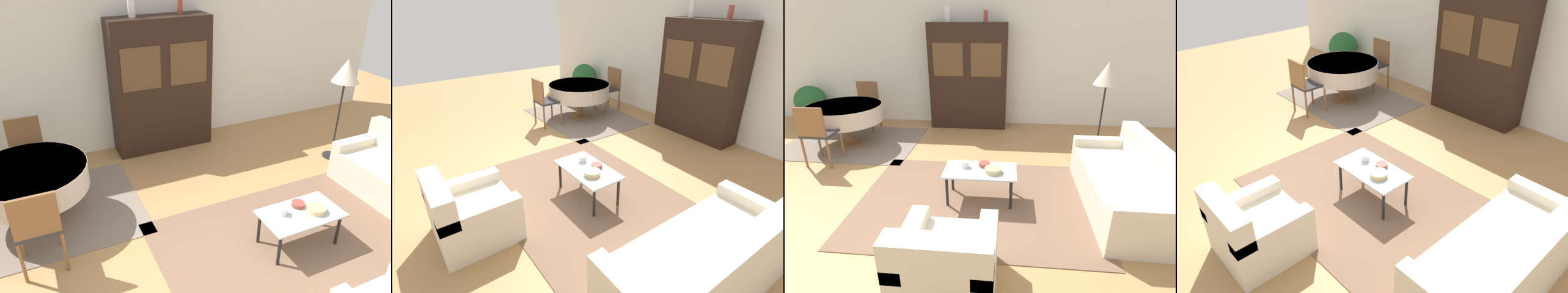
{
  "view_description": "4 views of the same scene",
  "coord_description": "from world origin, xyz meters",
  "views": [
    {
      "loc": [
        -1.42,
        -2.15,
        2.99
      ],
      "look_at": [
        0.2,
        1.4,
        0.95
      ],
      "focal_mm": 35.0,
      "sensor_mm": 36.0,
      "label": 1
    },
    {
      "loc": [
        3.79,
        -1.6,
        2.42
      ],
      "look_at": [
        1.01,
        0.41,
        0.75
      ],
      "focal_mm": 28.0,
      "sensor_mm": 36.0,
      "label": 2
    },
    {
      "loc": [
        1.34,
        -2.98,
        2.2
      ],
      "look_at": [
        1.01,
        0.41,
        0.75
      ],
      "focal_mm": 28.0,
      "sensor_mm": 36.0,
      "label": 3
    },
    {
      "loc": [
        3.81,
        -2.17,
        3.04
      ],
      "look_at": [
        1.01,
        0.41,
        0.75
      ],
      "focal_mm": 35.0,
      "sensor_mm": 36.0,
      "label": 4
    }
  ],
  "objects": [
    {
      "name": "dining_chair_far",
      "position": [
        -1.61,
        2.94,
        0.57
      ],
      "size": [
        0.44,
        0.44,
        0.97
      ],
      "rotation": [
        0.0,
        0.0,
        3.14
      ],
      "color": "brown",
      "rests_on": "dining_rug"
    },
    {
      "name": "armchair",
      "position": [
        0.87,
        -1.08,
        0.3
      ],
      "size": [
        0.81,
        0.83,
        0.79
      ],
      "color": "beige",
      "rests_on": "ground_plane"
    },
    {
      "name": "coffee_table",
      "position": [
        1.01,
        0.41,
        0.38
      ],
      "size": [
        0.91,
        0.5,
        0.42
      ],
      "color": "black",
      "rests_on": "area_rug"
    },
    {
      "name": "couch",
      "position": [
        2.81,
        0.43,
        0.3
      ],
      "size": [
        0.86,
        1.95,
        0.82
      ],
      "rotation": [
        0.0,
        0.0,
        1.57
      ],
      "color": "beige",
      "rests_on": "ground_plane"
    },
    {
      "name": "dining_chair_near",
      "position": [
        -1.61,
        1.19,
        0.57
      ],
      "size": [
        0.44,
        0.44,
        0.97
      ],
      "color": "brown",
      "rests_on": "dining_rug"
    },
    {
      "name": "area_rug",
      "position": [
        0.97,
        0.37,
        0.01
      ],
      "size": [
        3.01,
        2.18,
        0.01
      ],
      "color": "brown",
      "rests_on": "ground_plane"
    },
    {
      "name": "bowl_small",
      "position": [
        1.06,
        0.52,
        0.46
      ],
      "size": [
        0.15,
        0.15,
        0.05
      ],
      "color": "#9E4238",
      "rests_on": "coffee_table"
    },
    {
      "name": "dining_table",
      "position": [
        -1.61,
        2.07,
        0.6
      ],
      "size": [
        1.32,
        1.32,
        0.74
      ],
      "color": "brown",
      "rests_on": "dining_rug"
    },
    {
      "name": "dining_rug",
      "position": [
        -1.57,
        2.13,
        0.01
      ],
      "size": [
        2.42,
        1.79,
        0.01
      ],
      "color": "gray",
      "rests_on": "ground_plane"
    },
    {
      "name": "display_cabinet",
      "position": [
        0.49,
        3.34,
        1.06
      ],
      "size": [
        1.57,
        0.48,
        2.12
      ],
      "color": "black",
      "rests_on": "ground_plane"
    },
    {
      "name": "floor_lamp",
      "position": [
        2.81,
        1.84,
        1.35
      ],
      "size": [
        0.39,
        0.39,
        1.59
      ],
      "color": "black",
      "rests_on": "ground_plane"
    },
    {
      "name": "vase_short",
      "position": [
        0.83,
        3.35,
        2.22
      ],
      "size": [
        0.09,
        0.09,
        0.22
      ],
      "color": "#9E4238",
      "rests_on": "display_cabinet"
    },
    {
      "name": "ground_plane",
      "position": [
        0.0,
        0.0,
        0.0
      ],
      "size": [
        14.0,
        14.0,
        0.0
      ],
      "primitive_type": "plane",
      "color": "tan"
    },
    {
      "name": "vase_tall",
      "position": [
        0.09,
        3.35,
        2.26
      ],
      "size": [
        0.11,
        0.11,
        0.28
      ],
      "color": "white",
      "rests_on": "display_cabinet"
    },
    {
      "name": "wall_back",
      "position": [
        0.0,
        3.63,
        1.35
      ],
      "size": [
        10.0,
        0.06,
        2.7
      ],
      "color": "white",
      "rests_on": "ground_plane"
    },
    {
      "name": "bowl",
      "position": [
        1.17,
        0.36,
        0.46
      ],
      "size": [
        0.21,
        0.21,
        0.06
      ],
      "color": "tan",
      "rests_on": "coffee_table"
    },
    {
      "name": "cup",
      "position": [
        0.81,
        0.47,
        0.47
      ],
      "size": [
        0.1,
        0.1,
        0.08
      ],
      "color": "white",
      "rests_on": "coffee_table"
    },
    {
      "name": "potted_plant",
      "position": [
        -3.0,
        3.19,
        0.47
      ],
      "size": [
        0.67,
        0.67,
        0.83
      ],
      "color": "#93664C",
      "rests_on": "ground_plane"
    }
  ]
}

